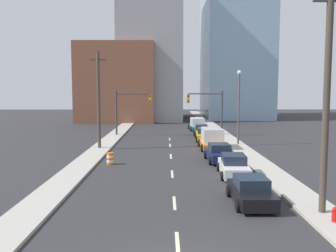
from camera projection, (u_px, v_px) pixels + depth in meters
sidewalk_left at (123, 129)px, 56.56m from camera, size 2.08×88.53×0.16m
sidewalk_right at (215, 129)px, 56.64m from camera, size 2.08×88.53×0.16m
lane_stripe_at_2m at (177, 244)px, 14.55m from camera, size 0.16×2.40×0.01m
lane_stripe_at_7m at (174, 203)px, 19.79m from camera, size 0.16×2.40×0.01m
lane_stripe_at_14m at (172, 174)px, 26.56m from camera, size 0.16×2.40×0.01m
lane_stripe_at_21m at (171, 156)px, 33.55m from camera, size 0.16×2.40×0.01m
lane_stripe_at_28m at (170, 145)px, 40.09m from camera, size 0.16×2.40×0.01m
lane_stripe_at_33m at (170, 139)px, 45.17m from camera, size 0.16×2.40×0.01m
building_brick_left at (119, 83)px, 72.01m from camera, size 14.00×16.00×14.34m
building_office_center at (151, 48)px, 75.34m from camera, size 12.00×20.00×28.53m
building_glass_right at (235, 31)px, 79.03m from camera, size 13.00×20.00×36.52m
traffic_signal_left at (127, 106)px, 47.99m from camera, size 4.65×0.35×5.83m
traffic_signal_right at (211, 106)px, 48.06m from camera, size 4.65×0.35×5.83m
utility_pole_right_near at (327, 99)px, 17.29m from camera, size 1.60×0.32×10.79m
utility_pole_left_mid at (99, 100)px, 37.02m from camera, size 1.60×0.32×9.69m
traffic_barrel at (110, 159)px, 29.87m from camera, size 0.56×0.56×0.95m
street_lamp at (239, 102)px, 39.59m from camera, size 0.44×0.44×7.98m
fire_hydrant at (335, 216)px, 16.47m from camera, size 0.26×0.26×0.84m
sedan_black at (251, 191)px, 19.60m from camera, size 2.11×4.30×1.44m
sedan_white at (234, 166)px, 25.98m from camera, size 2.20×4.72×1.50m
sedan_navy at (219, 153)px, 31.07m from camera, size 2.27×4.43×1.50m
box_truck_orange at (212, 139)px, 37.64m from camera, size 2.47×5.64×2.10m
sedan_yellow at (205, 135)px, 43.74m from camera, size 2.29×4.82×1.52m
sedan_brown at (201, 130)px, 48.99m from camera, size 2.16×4.31×1.40m
box_truck_teal at (197, 124)px, 55.14m from camera, size 2.46×5.39×1.81m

